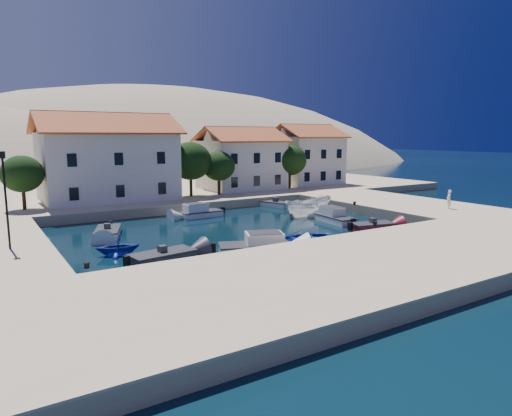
{
  "coord_description": "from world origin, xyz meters",
  "views": [
    {
      "loc": [
        -19.3,
        -24.57,
        8.2
      ],
      "look_at": [
        1.4,
        8.33,
        2.0
      ],
      "focal_mm": 32.0,
      "sensor_mm": 36.0,
      "label": 1
    }
  ],
  "objects_px": {
    "lamppost": "(5,191)",
    "rowboat_south": "(305,245)",
    "building_left": "(107,156)",
    "cabin_cruiser_south": "(255,246)",
    "boat_east": "(308,216)",
    "building_right": "(306,154)",
    "pedestrian": "(449,199)",
    "building_mid": "(241,158)",
    "cabin_cruiser_east": "(336,217)"
  },
  "relations": [
    {
      "from": "building_mid",
      "to": "cabin_cruiser_south",
      "type": "height_order",
      "value": "building_mid"
    },
    {
      "from": "building_right",
      "to": "pedestrian",
      "type": "relative_size",
      "value": 5.05
    },
    {
      "from": "rowboat_south",
      "to": "cabin_cruiser_east",
      "type": "xyz_separation_m",
      "value": [
        8.14,
        5.64,
        0.48
      ]
    },
    {
      "from": "building_left",
      "to": "lamppost",
      "type": "height_order",
      "value": "building_left"
    },
    {
      "from": "cabin_cruiser_south",
      "to": "pedestrian",
      "type": "bearing_deg",
      "value": 25.23
    },
    {
      "from": "building_mid",
      "to": "pedestrian",
      "type": "relative_size",
      "value": 5.61
    },
    {
      "from": "building_right",
      "to": "cabin_cruiser_east",
      "type": "xyz_separation_m",
      "value": [
        -14.11,
        -22.43,
        -5.0
      ]
    },
    {
      "from": "building_mid",
      "to": "cabin_cruiser_south",
      "type": "distance_m",
      "value": 31.03
    },
    {
      "from": "lamppost",
      "to": "boat_east",
      "type": "bearing_deg",
      "value": 7.25
    },
    {
      "from": "building_left",
      "to": "building_mid",
      "type": "relative_size",
      "value": 1.4
    },
    {
      "from": "building_mid",
      "to": "building_right",
      "type": "xyz_separation_m",
      "value": [
        12.0,
        1.0,
        0.25
      ]
    },
    {
      "from": "building_right",
      "to": "cabin_cruiser_south",
      "type": "bearing_deg",
      "value": -133.65
    },
    {
      "from": "lamppost",
      "to": "building_mid",
      "type": "bearing_deg",
      "value": 35.45
    },
    {
      "from": "building_mid",
      "to": "rowboat_south",
      "type": "xyz_separation_m",
      "value": [
        -10.25,
        -27.07,
        -5.22
      ]
    },
    {
      "from": "cabin_cruiser_south",
      "to": "building_left",
      "type": "bearing_deg",
      "value": 119.94
    },
    {
      "from": "cabin_cruiser_south",
      "to": "building_right",
      "type": "bearing_deg",
      "value": 68.93
    },
    {
      "from": "building_mid",
      "to": "rowboat_south",
      "type": "bearing_deg",
      "value": -110.74
    },
    {
      "from": "building_right",
      "to": "building_left",
      "type": "bearing_deg",
      "value": -176.19
    },
    {
      "from": "building_mid",
      "to": "cabin_cruiser_east",
      "type": "height_order",
      "value": "building_mid"
    },
    {
      "from": "building_left",
      "to": "rowboat_south",
      "type": "xyz_separation_m",
      "value": [
        7.75,
        -26.07,
        -5.94
      ]
    },
    {
      "from": "lamppost",
      "to": "rowboat_south",
      "type": "xyz_separation_m",
      "value": [
        19.25,
        -6.07,
        -4.75
      ]
    },
    {
      "from": "building_left",
      "to": "lamppost",
      "type": "bearing_deg",
      "value": -119.9
    },
    {
      "from": "rowboat_south",
      "to": "cabin_cruiser_east",
      "type": "distance_m",
      "value": 9.92
    },
    {
      "from": "building_left",
      "to": "cabin_cruiser_south",
      "type": "distance_m",
      "value": 26.72
    },
    {
      "from": "building_mid",
      "to": "lamppost",
      "type": "bearing_deg",
      "value": -144.55
    },
    {
      "from": "lamppost",
      "to": "boat_east",
      "type": "relative_size",
      "value": 1.11
    },
    {
      "from": "building_left",
      "to": "boat_east",
      "type": "xyz_separation_m",
      "value": [
        15.68,
        -16.54,
        -5.94
      ]
    },
    {
      "from": "building_mid",
      "to": "lamppost",
      "type": "relative_size",
      "value": 1.69
    },
    {
      "from": "cabin_cruiser_south",
      "to": "boat_east",
      "type": "xyz_separation_m",
      "value": [
        12.33,
        9.4,
        -0.48
      ]
    },
    {
      "from": "boat_east",
      "to": "pedestrian",
      "type": "bearing_deg",
      "value": -124.44
    },
    {
      "from": "building_left",
      "to": "building_mid",
      "type": "distance_m",
      "value": 18.04
    },
    {
      "from": "lamppost",
      "to": "cabin_cruiser_south",
      "type": "xyz_separation_m",
      "value": [
        14.85,
        -5.94,
        -4.28
      ]
    },
    {
      "from": "building_mid",
      "to": "cabin_cruiser_east",
      "type": "xyz_separation_m",
      "value": [
        -2.11,
        -21.43,
        -4.75
      ]
    },
    {
      "from": "cabin_cruiser_east",
      "to": "cabin_cruiser_south",
      "type": "bearing_deg",
      "value": 119.4
    },
    {
      "from": "building_left",
      "to": "pedestrian",
      "type": "height_order",
      "value": "building_left"
    },
    {
      "from": "building_left",
      "to": "cabin_cruiser_east",
      "type": "relative_size",
      "value": 3.13
    },
    {
      "from": "building_left",
      "to": "lamppost",
      "type": "xyz_separation_m",
      "value": [
        -11.5,
        -20.0,
        -1.18
      ]
    },
    {
      "from": "lamppost",
      "to": "cabin_cruiser_east",
      "type": "relative_size",
      "value": 1.32
    },
    {
      "from": "cabin_cruiser_east",
      "to": "building_mid",
      "type": "bearing_deg",
      "value": 0.06
    },
    {
      "from": "lamppost",
      "to": "building_left",
      "type": "bearing_deg",
      "value": 60.1
    },
    {
      "from": "building_mid",
      "to": "lamppost",
      "type": "xyz_separation_m",
      "value": [
        -29.5,
        -21.0,
        -0.47
      ]
    },
    {
      "from": "lamppost",
      "to": "rowboat_south",
      "type": "bearing_deg",
      "value": -17.5
    },
    {
      "from": "cabin_cruiser_south",
      "to": "boat_east",
      "type": "distance_m",
      "value": 15.51
    },
    {
      "from": "building_left",
      "to": "building_right",
      "type": "distance_m",
      "value": 30.07
    },
    {
      "from": "cabin_cruiser_south",
      "to": "boat_east",
      "type": "bearing_deg",
      "value": 59.89
    },
    {
      "from": "building_mid",
      "to": "building_right",
      "type": "relative_size",
      "value": 1.11
    },
    {
      "from": "cabin_cruiser_east",
      "to": "pedestrian",
      "type": "xyz_separation_m",
      "value": [
        10.89,
        -4.42,
        1.46
      ]
    },
    {
      "from": "building_left",
      "to": "cabin_cruiser_south",
      "type": "relative_size",
      "value": 2.69
    },
    {
      "from": "lamppost",
      "to": "cabin_cruiser_south",
      "type": "relative_size",
      "value": 1.14
    },
    {
      "from": "building_mid",
      "to": "cabin_cruiser_east",
      "type": "bearing_deg",
      "value": -95.62
    }
  ]
}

